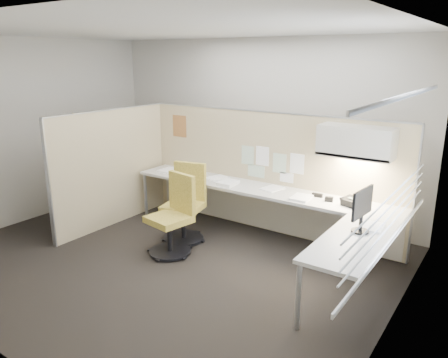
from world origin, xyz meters
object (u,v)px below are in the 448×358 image
Objects in this scene: chair_right at (174,218)px; phone at (351,202)px; desk at (273,203)px; monitor at (362,208)px; chair_left at (186,205)px.

chair_right is 3.96× the size of phone.
monitor is at bearing -25.08° from desk.
chair_right is 2.20× the size of monitor.
phone is (-0.36, 0.77, -0.22)m from monitor.
chair_left is at bearing -156.28° from desk.
monitor is at bearing -15.82° from chair_left.
chair_right is 2.40m from monitor.
chair_left is at bearing 120.12° from chair_right.
monitor is (2.33, 0.30, 0.52)m from chair_right.
phone is at bearing 7.51° from desk.
phone is at bearing 30.95° from monitor.
chair_left is 2.25× the size of monitor.
monitor reaches higher than desk.
phone is (2.13, 0.63, 0.28)m from chair_left.
phone reaches higher than desk.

